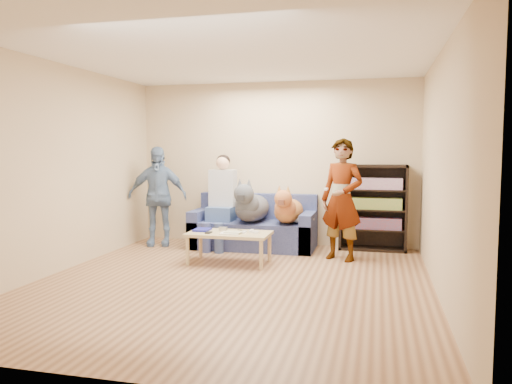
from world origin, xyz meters
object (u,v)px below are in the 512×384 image
(notebook_blue, at_px, (202,230))
(person_seated, at_px, (221,198))
(sofa, at_px, (254,229))
(person_standing_right, at_px, (342,200))
(person_standing_left, at_px, (157,196))
(camera_silver, at_px, (223,229))
(bookshelf, at_px, (373,206))
(dog_tan, at_px, (288,209))
(coffee_table, at_px, (229,236))
(dog_gray, at_px, (251,206))

(notebook_blue, relative_size, person_seated, 0.18)
(sofa, bearing_deg, person_standing_right, -22.17)
(person_standing_right, distance_m, person_standing_left, 2.95)
(person_seated, bearing_deg, camera_silver, -70.40)
(person_standing_right, height_order, sofa, person_standing_right)
(person_standing_right, xyz_separation_m, person_standing_left, (-2.92, 0.37, -0.05))
(camera_silver, relative_size, bookshelf, 0.08)
(person_standing_left, xyz_separation_m, dog_tan, (2.10, 0.01, -0.15))
(person_standing_left, xyz_separation_m, notebook_blue, (1.07, -0.89, -0.35))
(person_standing_left, relative_size, dog_tan, 1.35)
(person_standing_left, bearing_deg, person_seated, -10.52)
(camera_silver, xyz_separation_m, dog_tan, (0.75, 0.83, 0.19))
(person_standing_right, relative_size, coffee_table, 1.53)
(person_seated, height_order, coffee_table, person_seated)
(notebook_blue, height_order, coffee_table, notebook_blue)
(camera_silver, bearing_deg, dog_gray, 77.53)
(sofa, distance_m, coffee_table, 1.15)
(sofa, height_order, dog_tan, dog_tan)
(notebook_blue, xyz_separation_m, camera_silver, (0.28, 0.07, 0.01))
(person_standing_left, distance_m, sofa, 1.63)
(person_standing_left, bearing_deg, coffee_table, -47.13)
(coffee_table, bearing_deg, person_standing_left, 147.48)
(camera_silver, xyz_separation_m, sofa, (0.18, 1.02, -0.16))
(notebook_blue, distance_m, dog_tan, 1.38)
(person_standing_right, height_order, dog_tan, person_standing_right)
(person_standing_right, height_order, dog_gray, person_standing_right)
(notebook_blue, bearing_deg, person_standing_left, 140.35)
(person_standing_left, relative_size, camera_silver, 14.31)
(sofa, xyz_separation_m, coffee_table, (-0.06, -1.14, 0.09))
(sofa, bearing_deg, coffee_table, -93.09)
(person_seated, relative_size, bookshelf, 1.13)
(person_standing_right, height_order, bookshelf, person_standing_right)
(person_standing_right, distance_m, notebook_blue, 1.97)
(dog_tan, bearing_deg, notebook_blue, -138.78)
(person_standing_right, xyz_separation_m, camera_silver, (-1.57, -0.45, -0.40))
(person_standing_left, relative_size, coffee_table, 1.43)
(notebook_blue, relative_size, bookshelf, 0.20)
(person_standing_right, bearing_deg, coffee_table, -134.20)
(bookshelf, bearing_deg, coffee_table, -143.57)
(notebook_blue, bearing_deg, person_standing_right, 15.83)
(camera_silver, bearing_deg, dog_tan, 48.01)
(person_standing_left, xyz_separation_m, dog_gray, (1.53, -0.00, -0.12))
(sofa, distance_m, bookshelf, 1.86)
(dog_gray, relative_size, coffee_table, 1.16)
(sofa, height_order, bookshelf, bookshelf)
(person_standing_right, bearing_deg, notebook_blue, -139.99)
(sofa, height_order, coffee_table, sofa)
(dog_gray, relative_size, dog_tan, 1.10)
(sofa, bearing_deg, notebook_blue, -112.94)
(person_standing_right, relative_size, sofa, 0.88)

